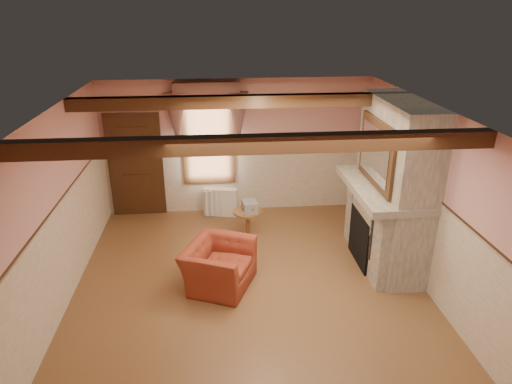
{
  "coord_description": "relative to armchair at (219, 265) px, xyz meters",
  "views": [
    {
      "loc": [
        -0.47,
        -6.08,
        4.15
      ],
      "look_at": [
        0.17,
        0.8,
        1.29
      ],
      "focal_mm": 32.0,
      "sensor_mm": 36.0,
      "label": 1
    }
  ],
  "objects": [
    {
      "name": "window_drapes",
      "position": [
        -0.12,
        2.77,
        1.9
      ],
      "size": [
        1.3,
        0.14,
        1.4
      ],
      "primitive_type": "cube",
      "color": "gray",
      "rests_on": "wall_back"
    },
    {
      "name": "ceiling_beam_back",
      "position": [
        0.48,
        1.09,
        2.35
      ],
      "size": [
        5.5,
        0.18,
        0.2
      ],
      "primitive_type": "cube",
      "color": "black",
      "rests_on": "ceiling"
    },
    {
      "name": "door",
      "position": [
        -1.62,
        2.83,
        0.7
      ],
      "size": [
        1.1,
        0.1,
        2.1
      ],
      "primitive_type": "cube",
      "color": "black",
      "rests_on": "floor"
    },
    {
      "name": "mantel",
      "position": [
        2.72,
        0.49,
        1.01
      ],
      "size": [
        1.05,
        2.05,
        0.12
      ],
      "primitive_type": "cube",
      "color": "gray",
      "rests_on": "fireplace"
    },
    {
      "name": "wall_left",
      "position": [
        -2.27,
        -0.11,
        1.05
      ],
      "size": [
        0.02,
        6.0,
        2.8
      ],
      "primitive_type": "cube",
      "color": "#D89795",
      "rests_on": "floor"
    },
    {
      "name": "ceiling",
      "position": [
        0.48,
        -0.11,
        2.45
      ],
      "size": [
        5.5,
        6.0,
        0.01
      ],
      "primitive_type": "cube",
      "color": "silver",
      "rests_on": "wall_back"
    },
    {
      "name": "floor",
      "position": [
        0.48,
        -0.11,
        -0.35
      ],
      "size": [
        5.5,
        6.0,
        0.01
      ],
      "primitive_type": "cube",
      "color": "brown",
      "rests_on": "ground"
    },
    {
      "name": "window",
      "position": [
        -0.12,
        2.86,
        1.3
      ],
      "size": [
        1.06,
        0.08,
        2.02
      ],
      "primitive_type": "cube",
      "color": "white",
      "rests_on": "wall_back"
    },
    {
      "name": "overmantel_mirror",
      "position": [
        2.54,
        0.49,
        1.62
      ],
      "size": [
        0.06,
        1.44,
        1.04
      ],
      "primitive_type": "cube",
      "color": "silver",
      "rests_on": "fireplace"
    },
    {
      "name": "candle_red",
      "position": [
        2.72,
        -0.24,
        1.15
      ],
      "size": [
        0.06,
        0.06,
        0.16
      ],
      "primitive_type": "cylinder",
      "color": "#A12313",
      "rests_on": "mantel"
    },
    {
      "name": "wall_back",
      "position": [
        0.48,
        2.89,
        1.05
      ],
      "size": [
        5.5,
        0.02,
        2.8
      ],
      "primitive_type": "cube",
      "color": "#D89795",
      "rests_on": "floor"
    },
    {
      "name": "firebox",
      "position": [
        2.48,
        0.49,
        0.1
      ],
      "size": [
        0.2,
        0.95,
        0.9
      ],
      "primitive_type": "cube",
      "color": "black",
      "rests_on": "floor"
    },
    {
      "name": "armchair",
      "position": [
        0.0,
        0.0,
        0.0
      ],
      "size": [
        1.29,
        1.36,
        0.7
      ],
      "primitive_type": "imported",
      "rotation": [
        0.0,
        0.0,
        1.17
      ],
      "color": "maroon",
      "rests_on": "floor"
    },
    {
      "name": "side_table",
      "position": [
        0.57,
        1.56,
        -0.08
      ],
      "size": [
        0.64,
        0.64,
        0.55
      ],
      "primitive_type": "cylinder",
      "rotation": [
        0.0,
        0.0,
        -0.21
      ],
      "color": "brown",
      "rests_on": "floor"
    },
    {
      "name": "jar_yellow",
      "position": [
        2.72,
        0.27,
        1.13
      ],
      "size": [
        0.06,
        0.06,
        0.12
      ],
      "primitive_type": "cylinder",
      "color": "gold",
      "rests_on": "mantel"
    },
    {
      "name": "radiator",
      "position": [
        0.08,
        2.59,
        -0.05
      ],
      "size": [
        0.72,
        0.3,
        0.6
      ],
      "primitive_type": "cube",
      "rotation": [
        0.0,
        0.0,
        -0.18
      ],
      "color": "white",
      "rests_on": "floor"
    },
    {
      "name": "wainscot",
      "position": [
        0.48,
        -0.11,
        0.4
      ],
      "size": [
        5.5,
        6.0,
        1.5
      ],
      "primitive_type": null,
      "color": "beige",
      "rests_on": "floor"
    },
    {
      "name": "oil_lamp",
      "position": [
        2.72,
        0.76,
        1.21
      ],
      "size": [
        0.11,
        0.11,
        0.28
      ],
      "primitive_type": "cylinder",
      "color": "gold",
      "rests_on": "mantel"
    },
    {
      "name": "wall_right",
      "position": [
        3.23,
        -0.11,
        1.05
      ],
      "size": [
        0.02,
        6.0,
        2.8
      ],
      "primitive_type": "cube",
      "color": "#D89795",
      "rests_on": "floor"
    },
    {
      "name": "mantel_clock",
      "position": [
        2.72,
        0.99,
        1.17
      ],
      "size": [
        0.14,
        0.24,
        0.2
      ],
      "primitive_type": "cube",
      "color": "black",
      "rests_on": "mantel"
    },
    {
      "name": "bowl",
      "position": [
        2.72,
        0.3,
        1.12
      ],
      "size": [
        0.38,
        0.38,
        0.09
      ],
      "primitive_type": "imported",
      "color": "brown",
      "rests_on": "mantel"
    },
    {
      "name": "ceiling_beam_front",
      "position": [
        0.48,
        -1.31,
        2.35
      ],
      "size": [
        5.5,
        0.18,
        0.2
      ],
      "primitive_type": "cube",
      "color": "black",
      "rests_on": "ceiling"
    },
    {
      "name": "chair_rail",
      "position": [
        0.48,
        -0.11,
        1.15
      ],
      "size": [
        5.5,
        6.0,
        0.08
      ],
      "primitive_type": null,
      "color": "black",
      "rests_on": "wainscot"
    },
    {
      "name": "book_stack",
      "position": [
        0.61,
        1.55,
        0.3
      ],
      "size": [
        0.3,
        0.35,
        0.2
      ],
      "primitive_type": "cube",
      "rotation": [
        0.0,
        0.0,
        0.14
      ],
      "color": "#B7AD8C",
      "rests_on": "side_table"
    },
    {
      "name": "wall_front",
      "position": [
        0.48,
        -3.11,
        1.05
      ],
      "size": [
        5.5,
        0.02,
        2.8
      ],
      "primitive_type": "cube",
      "color": "#D89795",
      "rests_on": "floor"
    },
    {
      "name": "fireplace",
      "position": [
        2.9,
        0.49,
        1.05
      ],
      "size": [
        0.85,
        2.0,
        2.8
      ],
      "primitive_type": "cube",
      "color": "gray",
      "rests_on": "floor"
    }
  ]
}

